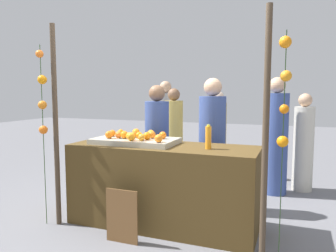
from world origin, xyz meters
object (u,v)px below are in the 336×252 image
Objects in this scene: orange_0 at (142,137)px; vendor_right at (212,149)px; orange_1 at (134,135)px; chalkboard_sign at (122,217)px; stall_counter at (163,185)px; juice_bottle at (208,137)px; vendor_left at (157,149)px.

orange_0 is 1.03m from vendor_right.
orange_1 is 0.97m from chalkboard_sign.
orange_1 is 0.13× the size of chalkboard_sign.
orange_1 reaches higher than chalkboard_sign.
orange_1 reaches higher than stall_counter.
orange_1 is at bearing 174.49° from juice_bottle.
juice_bottle reaches higher than orange_0.
orange_1 is at bearing -92.49° from vendor_left.
vendor_right is at bearing 60.16° from stall_counter.
chalkboard_sign is 0.35× the size of vendor_left.
chalkboard_sign is at bearing -74.54° from orange_1.
stall_counter is 0.79m from vendor_left.
vendor_left is (-0.35, 0.65, 0.28)m from stall_counter.
vendor_left is at bearing -178.12° from vendor_right.
juice_bottle reaches higher than chalkboard_sign.
chalkboard_sign is (-0.02, -0.41, -0.74)m from orange_0.
chalkboard_sign is (0.17, -0.60, -0.74)m from orange_1.
stall_counter is 0.63m from chalkboard_sign.
vendor_right reaches higher than chalkboard_sign.
orange_1 is 0.04× the size of vendor_right.
vendor_left is (-0.16, 0.80, -0.27)m from orange_0.
vendor_left is (-0.87, 0.70, -0.29)m from juice_bottle.
orange_0 is 0.85m from chalkboard_sign.
juice_bottle reaches higher than orange_1.
vendor_left reaches higher than stall_counter.
chalkboard_sign is 1.47m from vendor_right.
juice_bottle is 1.18m from chalkboard_sign.
orange_0 is 0.86m from vendor_left.
vendor_left is 0.74m from vendor_right.
vendor_right reaches higher than stall_counter.
vendor_left is at bearing 87.51° from orange_1.
orange_1 is 0.67m from vendor_left.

